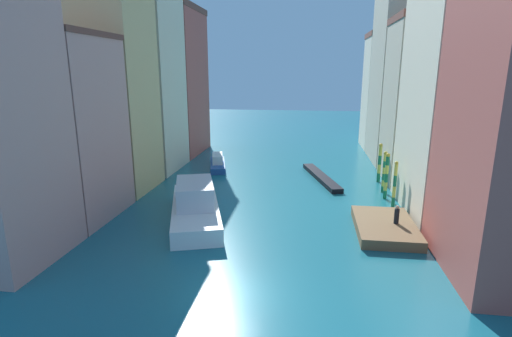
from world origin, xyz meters
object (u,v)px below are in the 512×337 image
Objects in this scene: vaporetto_white at (195,205)px; motorboat_0 at (218,163)px; mooring_pole_0 at (395,184)px; person_on_dock at (397,215)px; mooring_pole_1 at (386,176)px; mooring_pole_3 at (380,162)px; gondola_black at (321,177)px; waterfront_dock at (385,227)px; mooring_pole_2 at (384,171)px.

motorboat_0 is (-2.19, 17.06, -0.52)m from vaporetto_white.
mooring_pole_0 is at bearing -33.02° from motorboat_0.
person_on_dock is 0.20× the size of motorboat_0.
mooring_pole_3 is at bearing 86.69° from mooring_pole_1.
mooring_pole_1 is 0.40× the size of gondola_black.
motorboat_0 is at bearing 97.33° from vaporetto_white.
mooring_pole_0 reaches higher than waterfront_dock.
mooring_pole_1 is (-0.25, 2.51, 0.10)m from mooring_pole_0.
mooring_pole_0 is 0.96× the size of mooring_pole_1.
motorboat_0 is at bearing 157.86° from mooring_pole_2.
mooring_pole_3 is 6.43m from gondola_black.
mooring_pole_0 is 0.35× the size of vaporetto_white.
vaporetto_white is 17.10m from gondola_black.
mooring_pole_1 is 17.88m from vaporetto_white.
mooring_pole_3 is 0.59× the size of motorboat_0.
mooring_pole_3 reaches higher than vaporetto_white.
mooring_pole_2 is at bearing -92.49° from mooring_pole_3.
mooring_pole_2 is 0.58× the size of motorboat_0.
vaporetto_white is at bearing -155.36° from mooring_pole_1.
mooring_pole_3 is at bearing 82.85° from waterfront_dock.
vaporetto_white is at bearing -82.67° from motorboat_0.
vaporetto_white is (-16.48, -4.93, -1.00)m from mooring_pole_0.
motorboat_0 is at bearing 135.01° from person_on_dock.
vaporetto_white is (-16.56, -13.28, -1.03)m from mooring_pole_3.
mooring_pole_1 reaches higher than mooring_pole_3.
waterfront_dock is at bearing 168.79° from person_on_dock.
person_on_dock is at bearing -2.57° from vaporetto_white.
mooring_pole_2 is at bearing 81.11° from waterfront_dock.
mooring_pole_2 is 0.35× the size of vaporetto_white.
mooring_pole_2 reaches higher than person_on_dock.
waterfront_dock is at bearing -45.98° from motorboat_0.
mooring_pole_0 reaches higher than person_on_dock.
mooring_pole_2 is at bearing 91.01° from mooring_pole_0.
mooring_pole_1 is at bearing -27.58° from motorboat_0.
person_on_dock is 5.75m from mooring_pole_0.
gondola_black is at bearing 145.95° from mooring_pole_2.
mooring_pole_1 is 2.07m from mooring_pole_2.
person_on_dock reaches higher than gondola_black.
waterfront_dock is 24.49m from motorboat_0.
mooring_pole_2 is (-0.08, 4.57, -0.02)m from mooring_pole_0.
motorboat_0 is (-18.59, 7.56, -1.49)m from mooring_pole_2.
waterfront_dock is at bearing -98.89° from mooring_pole_2.
gondola_black is at bearing 133.58° from mooring_pole_1.
person_on_dock is 0.34× the size of mooring_pole_2.
mooring_pole_0 is at bearing 80.90° from person_on_dock.
mooring_pole_0 is at bearing 73.22° from waterfront_dock.
mooring_pole_0 is 0.39× the size of gondola_black.
gondola_black is at bearing -15.63° from motorboat_0.
mooring_pole_2 reaches higher than motorboat_0.
motorboat_0 is at bearing 152.42° from mooring_pole_1.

